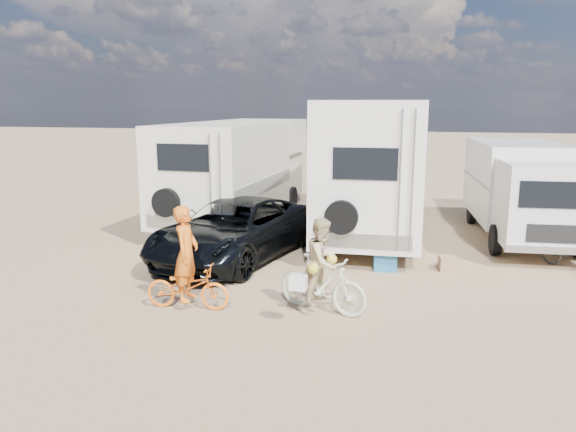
% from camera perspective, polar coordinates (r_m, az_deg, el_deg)
% --- Properties ---
extents(ground, '(140.00, 140.00, 0.00)m').
position_cam_1_polar(ground, '(10.19, 7.29, -10.33)').
color(ground, tan).
rests_on(ground, ground).
extents(rv_main, '(3.02, 8.81, 3.86)m').
position_cam_1_polar(rv_main, '(16.56, 8.91, 4.98)').
color(rv_main, silver).
rests_on(rv_main, ground).
extents(rv_left, '(2.76, 7.79, 3.22)m').
position_cam_1_polar(rv_left, '(17.93, -5.26, 4.53)').
color(rv_left, beige).
rests_on(rv_left, ground).
extents(box_truck, '(2.78, 6.57, 2.69)m').
position_cam_1_polar(box_truck, '(16.82, 23.08, 2.28)').
color(box_truck, silver).
rests_on(box_truck, ground).
extents(dark_suv, '(3.39, 5.63, 1.46)m').
position_cam_1_polar(dark_suv, '(13.62, -5.58, -1.45)').
color(dark_suv, black).
rests_on(dark_suv, ground).
extents(bike_man, '(1.64, 0.71, 0.84)m').
position_cam_1_polar(bike_man, '(10.53, -10.36, -7.26)').
color(bike_man, orange).
rests_on(bike_man, ground).
extents(bike_woman, '(1.86, 1.04, 1.08)m').
position_cam_1_polar(bike_woman, '(10.19, 3.58, -7.03)').
color(bike_woman, beige).
rests_on(bike_woman, ground).
extents(rider_man, '(0.49, 0.69, 1.78)m').
position_cam_1_polar(rider_man, '(10.39, -10.46, -4.79)').
color(rider_man, orange).
rests_on(rider_man, ground).
extents(rider_woman, '(0.81, 0.92, 1.59)m').
position_cam_1_polar(rider_woman, '(10.11, 3.60, -5.64)').
color(rider_woman, tan).
rests_on(rider_woman, ground).
extents(bike_parked, '(1.48, 1.41, 0.79)m').
position_cam_1_polar(bike_parked, '(14.35, 27.39, -3.42)').
color(bike_parked, '#292B28').
rests_on(bike_parked, ground).
extents(cooler, '(0.57, 0.46, 0.41)m').
position_cam_1_polar(cooler, '(12.93, 10.01, -4.68)').
color(cooler, '#266396').
rests_on(cooler, ground).
extents(crate, '(0.48, 0.48, 0.33)m').
position_cam_1_polar(crate, '(13.25, 16.28, -4.76)').
color(crate, '#927052').
rests_on(crate, ground).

